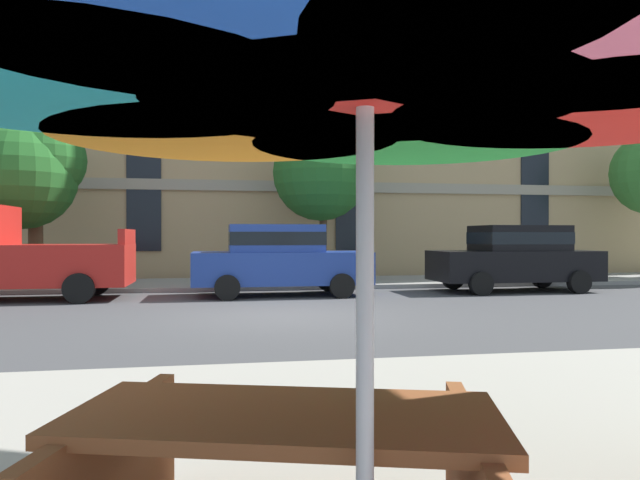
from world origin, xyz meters
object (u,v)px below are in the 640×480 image
at_px(pickup_red, 5,256).
at_px(sedan_black, 515,256).
at_px(sedan_blue, 279,258).
at_px(street_tree_left, 28,168).
at_px(picnic_table, 284,478).
at_px(street_tree_middle, 322,173).
at_px(patio_umbrella, 365,33).

bearing_deg(pickup_red, sedan_black, -0.00).
bearing_deg(sedan_blue, street_tree_left, 158.41).
bearing_deg(picnic_table, street_tree_middle, 79.12).
bearing_deg(street_tree_middle, picnic_table, -100.88).
distance_m(sedan_black, patio_umbrella, 14.80).
xyz_separation_m(pickup_red, street_tree_middle, (8.09, 3.42, 2.43)).
distance_m(pickup_red, picnic_table, 13.17).
relative_size(street_tree_middle, picnic_table, 2.30).
bearing_deg(street_tree_left, patio_umbrella, -69.98).
distance_m(street_tree_left, picnic_table, 15.98).
bearing_deg(street_tree_middle, sedan_blue, -116.53).
bearing_deg(street_tree_left, sedan_blue, -21.59).
bearing_deg(street_tree_middle, pickup_red, -157.08).
distance_m(sedan_black, picnic_table, 14.37).
distance_m(sedan_black, street_tree_middle, 6.34).
distance_m(sedan_blue, picnic_table, 12.21).
distance_m(pickup_red, sedan_black, 12.79).
distance_m(patio_umbrella, picnic_table, 1.79).
bearing_deg(patio_umbrella, sedan_black, 59.44).
distance_m(pickup_red, sedan_blue, 6.38).
bearing_deg(picnic_table, sedan_blue, 83.96).
relative_size(street_tree_middle, patio_umbrella, 1.53).
relative_size(patio_umbrella, picnic_table, 1.50).
height_order(sedan_black, street_tree_left, street_tree_left).
bearing_deg(sedan_black, street_tree_middle, 144.02).
relative_size(sedan_blue, patio_umbrella, 1.36).
xyz_separation_m(sedan_blue, sedan_black, (6.42, 0.00, 0.00)).
bearing_deg(street_tree_left, street_tree_middle, 5.30).
relative_size(pickup_red, patio_umbrella, 1.58).
bearing_deg(sedan_black, street_tree_left, 168.59).
relative_size(sedan_black, street_tree_middle, 0.89).
height_order(sedan_blue, street_tree_left, street_tree_left).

